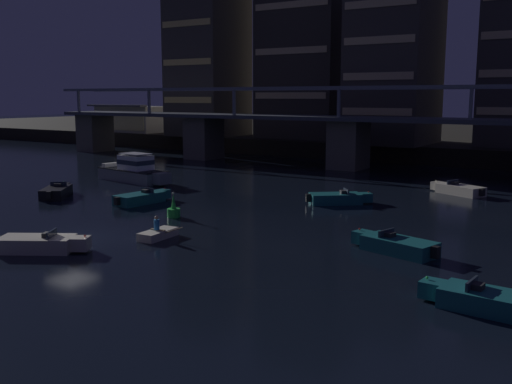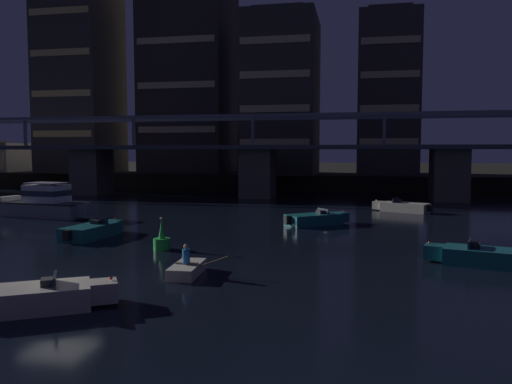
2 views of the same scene
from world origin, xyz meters
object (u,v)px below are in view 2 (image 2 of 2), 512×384
Objects in this scene: speedboat_near_center at (93,231)px; cabin_cruiser_near_left at (44,204)px; speedboat_mid_left at (402,207)px; speedboat_mid_right at (316,219)px; speedboat_far_center at (35,298)px; tower_east_tall at (388,94)px; dinghy_with_paddler at (187,269)px; speedboat_far_left at (484,257)px; river_bridge at (258,162)px; tower_central at (281,95)px; tower_west_low at (80,77)px; tower_west_tall at (190,68)px; channel_buoy at (162,241)px.

cabin_cruiser_near_left is at bearing 136.73° from speedboat_near_center.
speedboat_near_center and speedboat_mid_left have the same top height.
speedboat_far_center is (-7.53, -21.70, 0.00)m from speedboat_mid_right.
tower_east_tall is 8.41× the size of dinghy_with_paddler.
speedboat_far_left and speedboat_far_center have the same top height.
river_bridge is 23.75m from tower_east_tall.
river_bridge is 14.83m from tower_central.
speedboat_mid_right is 0.89× the size of speedboat_far_left.
speedboat_near_center is at bearing -97.69° from tower_central.
cabin_cruiser_near_left is at bearing 123.31° from speedboat_far_center.
tower_west_low is 64.19m from speedboat_far_center.
tower_west_low is at bearing -161.43° from tower_west_tall.
tower_west_low is at bearing 138.71° from speedboat_mid_right.
speedboat_mid_left is 24.90m from channel_buoy.
tower_east_tall is 48.05m from cabin_cruiser_near_left.
speedboat_far_center is at bearing -90.03° from tower_central.
tower_west_tall is 44.19m from speedboat_mid_left.
tower_east_tall is (29.02, -1.12, -4.57)m from tower_west_tall.
tower_central is 4.49× the size of speedboat_far_center.
tower_central is 4.72× the size of speedboat_mid_right.
tower_west_low is 5.69× the size of speedboat_mid_left.
cabin_cruiser_near_left is at bearing -89.60° from tower_west_tall.
tower_east_tall is at bearing 15.47° from tower_central.
tower_central is 30.08m from speedboat_mid_left.
tower_west_low reaches higher than speedboat_mid_left.
dinghy_with_paddler is at bearing -58.17° from channel_buoy.
tower_east_tall is 4.28× the size of speedboat_near_center.
tower_central is at bearing 110.00° from speedboat_far_left.
speedboat_mid_left is (19.83, 17.69, 0.00)m from speedboat_near_center.
tower_east_tall is 2.39× the size of cabin_cruiser_near_left.
cabin_cruiser_near_left reaches higher than speedboat_near_center.
tower_east_tall is at bearing 73.46° from channel_buoy.
river_bridge is 17.13× the size of speedboat_near_center.
speedboat_mid_left is 27.90m from dinghy_with_paddler.
cabin_cruiser_near_left reaches higher than speedboat_far_left.
tower_west_low reaches higher than dinghy_with_paddler.
river_bridge is at bearing -22.18° from tower_west_low.
tower_west_low is 52.41m from speedboat_mid_left.
speedboat_far_center is at bearing -56.69° from cabin_cruiser_near_left.
speedboat_near_center is at bearing 170.75° from speedboat_far_left.
tower_central is 43.22m from speedboat_near_center.
tower_central is 0.97× the size of tower_east_tall.
speedboat_near_center and speedboat_far_center have the same top height.
tower_east_tall is 50.76m from speedboat_near_center.
speedboat_near_center is 1.13× the size of speedboat_mid_right.
tower_east_tall reaches higher than speedboat_far_center.
speedboat_near_center is 26.57m from speedboat_mid_left.
speedboat_near_center is at bearing -138.27° from speedboat_mid_left.
speedboat_mid_left is 1.87× the size of dinghy_with_paddler.
tower_east_tall reaches higher than speedboat_near_center.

